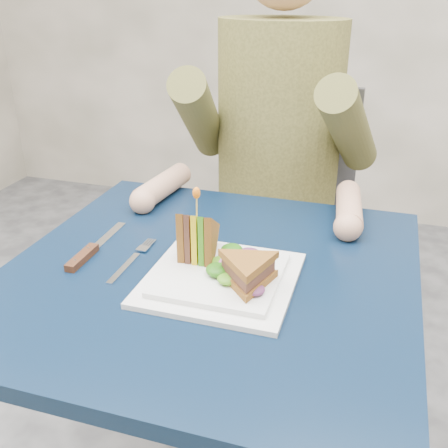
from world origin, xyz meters
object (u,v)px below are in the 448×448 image
(diner, at_px, (279,105))
(fork, at_px, (131,261))
(sandwich_upright, at_px, (198,239))
(knife, at_px, (87,253))
(sandwich_flat, at_px, (248,271))
(table, at_px, (210,305))
(chair, at_px, (281,216))
(plate, at_px, (221,277))

(diner, xyz_separation_m, fork, (-0.15, -0.60, -0.18))
(sandwich_upright, bearing_deg, knife, -171.95)
(fork, bearing_deg, sandwich_flat, -9.80)
(table, relative_size, sandwich_flat, 4.38)
(diner, distance_m, sandwich_flat, 0.66)
(chair, distance_m, diner, 0.39)
(table, bearing_deg, diner, 90.00)
(sandwich_flat, relative_size, fork, 0.95)
(diner, xyz_separation_m, knife, (-0.24, -0.60, -0.18))
(table, relative_size, diner, 1.01)
(sandwich_flat, distance_m, sandwich_upright, 0.13)
(chair, xyz_separation_m, sandwich_flat, (0.09, -0.75, 0.23))
(knife, bearing_deg, sandwich_flat, -6.72)
(table, bearing_deg, plate, -47.19)
(plate, xyz_separation_m, knife, (-0.28, 0.01, -0.00))
(diner, relative_size, sandwich_flat, 4.35)
(sandwich_flat, bearing_deg, plate, 155.56)
(chair, xyz_separation_m, diner, (-0.00, -0.11, 0.37))
(chair, bearing_deg, sandwich_upright, -92.12)
(sandwich_flat, distance_m, knife, 0.34)
(table, distance_m, knife, 0.26)
(chair, bearing_deg, diner, -90.00)
(table, xyz_separation_m, knife, (-0.24, -0.02, 0.09))
(plate, xyz_separation_m, sandwich_flat, (0.05, -0.02, 0.04))
(fork, relative_size, knife, 0.81)
(sandwich_upright, bearing_deg, table, -17.32)
(fork, distance_m, knife, 0.09)
(chair, relative_size, knife, 4.20)
(plate, xyz_separation_m, sandwich_upright, (-0.06, 0.04, 0.05))
(diner, relative_size, fork, 4.16)
(diner, bearing_deg, sandwich_flat, -82.06)
(diner, xyz_separation_m, sandwich_flat, (0.09, -0.64, -0.14))
(diner, relative_size, sandwich_upright, 4.99)
(table, bearing_deg, sandwich_flat, -34.80)
(table, relative_size, sandwich_upright, 5.03)
(sandwich_flat, distance_m, fork, 0.25)
(plate, bearing_deg, fork, 174.91)
(table, distance_m, diner, 0.64)
(diner, distance_m, sandwich_upright, 0.59)
(sandwich_upright, bearing_deg, plate, -37.02)
(sandwich_upright, distance_m, knife, 0.23)
(chair, distance_m, fork, 0.75)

